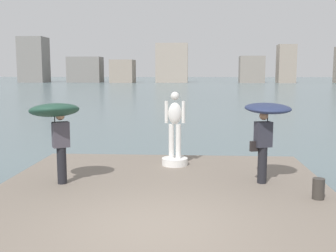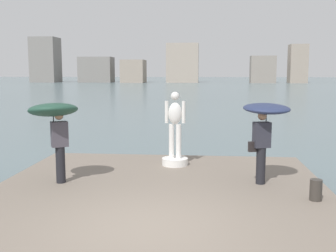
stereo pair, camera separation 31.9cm
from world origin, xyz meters
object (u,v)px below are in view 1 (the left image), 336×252
(statue_white_figure, at_px, (175,140))
(mooring_bollard, at_px, (318,189))
(onlooker_right, at_px, (266,119))
(onlooker_left, at_px, (56,117))

(statue_white_figure, distance_m, mooring_bollard, 4.34)
(statue_white_figure, bearing_deg, mooring_bollard, -43.17)
(onlooker_right, relative_size, mooring_bollard, 4.39)
(onlooker_left, bearing_deg, statue_white_figure, 38.32)
(mooring_bollard, bearing_deg, onlooker_left, 171.99)
(mooring_bollard, bearing_deg, statue_white_figure, 136.83)
(statue_white_figure, bearing_deg, onlooker_left, -141.68)
(onlooker_right, bearing_deg, statue_white_figure, 142.53)
(onlooker_left, height_order, onlooker_right, onlooker_left)
(statue_white_figure, relative_size, onlooker_left, 1.05)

